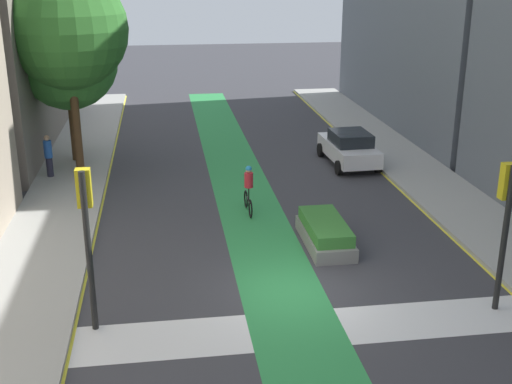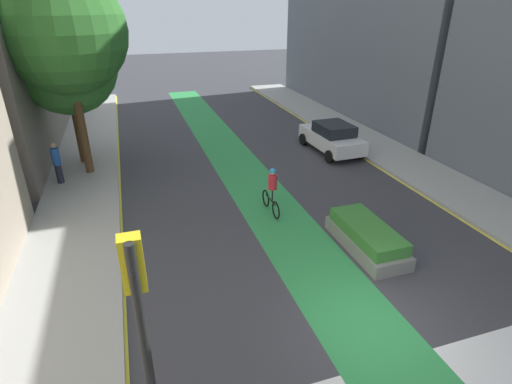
# 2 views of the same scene
# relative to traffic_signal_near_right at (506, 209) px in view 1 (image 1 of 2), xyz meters

# --- Properties ---
(ground_plane) EXTENTS (120.00, 120.00, 0.00)m
(ground_plane) POSITION_rel_traffic_signal_near_right_xyz_m (-5.11, 1.60, -2.82)
(ground_plane) COLOR #38383D
(bike_lane_paint) EXTENTS (2.40, 60.00, 0.01)m
(bike_lane_paint) POSITION_rel_traffic_signal_near_right_xyz_m (-5.50, 1.60, -2.82)
(bike_lane_paint) COLOR #2D8C47
(bike_lane_paint) RESTS_ON ground_plane
(crosswalk_band) EXTENTS (12.00, 1.80, 0.01)m
(crosswalk_band) POSITION_rel_traffic_signal_near_right_xyz_m (-5.11, -0.40, -2.82)
(crosswalk_band) COLOR silver
(crosswalk_band) RESTS_ON ground_plane
(sidewalk_left) EXTENTS (3.00, 60.00, 0.15)m
(sidewalk_left) POSITION_rel_traffic_signal_near_right_xyz_m (-12.61, 1.60, -2.75)
(sidewalk_left) COLOR #9E9E99
(sidewalk_left) RESTS_ON ground_plane
(curb_stripe_left) EXTENTS (0.16, 60.00, 0.01)m
(curb_stripe_left) POSITION_rel_traffic_signal_near_right_xyz_m (-11.11, 1.60, -2.82)
(curb_stripe_left) COLOR yellow
(curb_stripe_left) RESTS_ON ground_plane
(curb_stripe_right) EXTENTS (0.16, 60.00, 0.01)m
(curb_stripe_right) POSITION_rel_traffic_signal_near_right_xyz_m (0.89, 1.60, -2.82)
(curb_stripe_right) COLOR yellow
(curb_stripe_right) RESTS_ON ground_plane
(traffic_signal_near_right) EXTENTS (0.35, 0.52, 4.02)m
(traffic_signal_near_right) POSITION_rel_traffic_signal_near_right_xyz_m (0.00, 0.00, 0.00)
(traffic_signal_near_right) COLOR black
(traffic_signal_near_right) RESTS_ON ground_plane
(traffic_signal_near_left) EXTENTS (0.35, 0.52, 4.18)m
(traffic_signal_near_left) POSITION_rel_traffic_signal_near_right_xyz_m (-10.55, 0.50, 0.11)
(traffic_signal_near_left) COLOR black
(traffic_signal_near_left) RESTS_ON ground_plane
(car_white_right_far) EXTENTS (2.15, 4.26, 1.57)m
(car_white_right_far) POSITION_rel_traffic_signal_near_right_xyz_m (-0.23, 13.38, -2.02)
(car_white_right_far) COLOR silver
(car_white_right_far) RESTS_ON ground_plane
(cyclist_in_lane) EXTENTS (0.32, 1.73, 1.86)m
(cyclist_in_lane) POSITION_rel_traffic_signal_near_right_xyz_m (-5.62, 7.87, -1.85)
(cyclist_in_lane) COLOR black
(cyclist_in_lane) RESTS_ON ground_plane
(pedestrian_sidewalk_left_a) EXTENTS (0.34, 0.34, 1.81)m
(pedestrian_sidewalk_left_a) POSITION_rel_traffic_signal_near_right_xyz_m (-13.48, 13.04, -1.74)
(pedestrian_sidewalk_left_a) COLOR #262638
(pedestrian_sidewalk_left_a) RESTS_ON sidewalk_left
(street_tree_near) EXTENTS (4.42, 4.42, 6.80)m
(street_tree_near) POSITION_rel_traffic_signal_near_right_xyz_m (-12.66, 15.52, 1.90)
(street_tree_near) COLOR brown
(street_tree_near) RESTS_ON sidewalk_left
(street_tree_far) EXTENTS (5.00, 5.00, 8.54)m
(street_tree_far) POSITION_rel_traffic_signal_near_right_xyz_m (-12.33, 13.98, 3.35)
(street_tree_far) COLOR brown
(street_tree_far) RESTS_ON sidewalk_left
(median_planter) EXTENTS (1.34, 3.21, 0.85)m
(median_planter) POSITION_rel_traffic_signal_near_right_xyz_m (-3.50, 4.67, -2.42)
(median_planter) COLOR slate
(median_planter) RESTS_ON ground_plane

